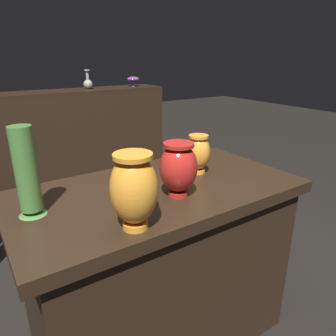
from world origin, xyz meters
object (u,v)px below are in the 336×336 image
Objects in this scene: vase_centerpiece at (178,167)px; vase_right_accent at (198,153)px; shelf_vase_far_right at (133,79)px; vase_tall_behind at (27,174)px; shelf_vase_right at (88,83)px; vase_left_accent at (134,189)px.

vase_centerpiece is 0.27m from vase_right_accent.
vase_right_accent is 1.34× the size of shelf_vase_far_right.
shelf_vase_right is (1.01, 2.16, 0.10)m from vase_tall_behind.
vase_tall_behind is 2.64m from shelf_vase_far_right.
vase_tall_behind is 2.31× the size of shelf_vase_far_right.
vase_centerpiece is 2.52m from shelf_vase_far_right.
vase_tall_behind reaches higher than vase_right_accent.
vase_right_accent is (0.48, 0.28, -0.04)m from vase_left_accent.
shelf_vase_right is at bearing 77.81° from vase_centerpiece.
vase_tall_behind is at bearing -125.41° from shelf_vase_far_right.
vase_tall_behind reaches higher than shelf_vase_far_right.
vase_tall_behind is 0.38m from vase_left_accent.
shelf_vase_right reaches higher than vase_tall_behind.
vase_left_accent is at bearing -47.25° from vase_tall_behind.
shelf_vase_far_right is (0.80, 2.15, 0.17)m from vase_right_accent.
vase_tall_behind is at bearing 163.45° from vase_centerpiece.
vase_left_accent is at bearing -107.24° from shelf_vase_right.
shelf_vase_far_right is (1.53, 2.15, 0.12)m from vase_tall_behind.
shelf_vase_far_right is at bearing 62.29° from vase_left_accent.
shelf_vase_far_right is (1.02, 2.30, 0.15)m from vase_centerpiece.
vase_centerpiece is at bearing 25.83° from vase_left_accent.
shelf_vase_right reaches higher than vase_left_accent.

